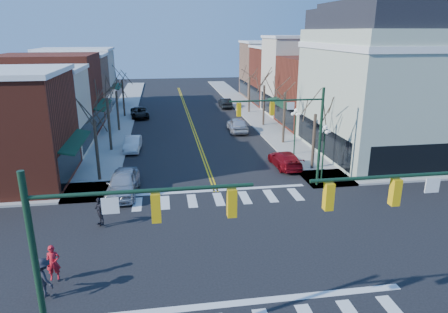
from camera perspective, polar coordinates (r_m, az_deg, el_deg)
name	(u,v)px	position (r m, az deg, el deg)	size (l,w,h in m)	color
ground	(236,246)	(21.59, 1.67, -12.63)	(160.00, 160.00, 0.00)	black
sidewalk_left	(109,148)	(40.17, -16.12, 1.23)	(3.50, 70.00, 0.15)	#9E9B93
sidewalk_right	(283,140)	(41.68, 8.47, 2.31)	(3.50, 70.00, 0.15)	#9E9B93
bldg_left_stucco_a	(28,113)	(40.33, -26.23, 5.55)	(10.00, 7.00, 7.50)	beige
bldg_left_brick_b	(50,95)	(47.85, -23.63, 8.11)	(10.00, 9.00, 8.50)	maroon
bldg_left_tan	(67,88)	(55.85, -21.57, 9.13)	(10.00, 7.50, 7.80)	#926951
bldg_left_stucco_b	(78,79)	(63.36, -20.16, 10.31)	(10.00, 8.00, 8.20)	beige
bldg_right_brick_a	(326,93)	(48.51, 14.38, 8.82)	(10.00, 8.50, 8.00)	maroon
bldg_right_stucco	(304,77)	(55.54, 11.32, 11.10)	(10.00, 7.00, 10.00)	beige
bldg_right_brick_b	(286,77)	(62.67, 8.91, 11.22)	(10.00, 8.00, 8.50)	maroon
bldg_right_tan	(272,70)	(70.27, 6.92, 12.16)	(10.00, 8.00, 9.00)	#926951
victorian_corner	(390,81)	(38.70, 22.60, 9.96)	(12.25, 14.25, 13.30)	#AEBBA2
traffic_mast_near_left	(99,247)	(12.71, -17.38, -12.18)	(6.60, 0.28, 7.20)	#14331E
traffic_mast_near_right	(438,220)	(15.48, 28.22, -8.03)	(6.60, 0.28, 7.20)	#14331E
traffic_mast_far_right	(296,124)	(27.98, 10.20, 4.55)	(6.60, 0.28, 7.20)	#14331E
lamppost_corner	(324,143)	(30.34, 14.10, 1.90)	(0.36, 0.36, 4.33)	#14331E
lamppost_midblock	(295,124)	(36.22, 10.17, 4.64)	(0.36, 0.36, 4.33)	#14331E
tree_left_a	(97,151)	(30.93, -17.69, 0.76)	(0.24, 0.24, 4.76)	#382B21
tree_left_b	(109,125)	(38.57, -16.07, 4.33)	(0.24, 0.24, 5.04)	#382B21
tree_left_c	(118,111)	(46.41, -14.94, 6.25)	(0.24, 0.24, 4.55)	#382B21
tree_left_d	(123,98)	(54.23, -14.17, 8.04)	(0.24, 0.24, 4.90)	#382B21
tree_right_a	(314,142)	(32.81, 12.68, 1.98)	(0.24, 0.24, 4.62)	#382B21
tree_right_b	(284,118)	(40.06, 8.57, 5.39)	(0.24, 0.24, 5.18)	#382B21
tree_right_c	(264,106)	(47.64, 5.70, 7.20)	(0.24, 0.24, 4.83)	#382B21
tree_right_d	(249,95)	(55.30, 3.62, 8.74)	(0.24, 0.24, 4.97)	#382B21
car_left_near	(123,183)	(28.38, -14.24, -3.70)	(1.98, 4.93, 1.68)	#B9B9BE
car_left_mid	(133,144)	(38.70, -12.93, 1.78)	(1.41, 4.03, 1.33)	silver
car_left_far	(140,113)	(53.62, -11.96, 6.15)	(2.20, 4.78, 1.33)	black
car_right_near	(285,159)	(33.50, 8.70, -0.41)	(1.86, 4.58, 1.33)	maroon
car_right_mid	(237,125)	(44.91, 1.93, 4.57)	(1.94, 4.81, 1.64)	silver
car_right_far	(225,103)	(59.52, 0.17, 7.65)	(1.48, 4.26, 1.40)	black
pedestrian_red_a	(53,263)	(19.89, -23.21, -13.78)	(0.60, 0.40, 1.65)	red
pedestrian_dark_a	(100,211)	(24.12, -17.31, -7.46)	(0.98, 0.41, 1.67)	black
pedestrian_dark_b	(44,277)	(18.95, -24.36, -15.46)	(1.11, 0.64, 1.72)	black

